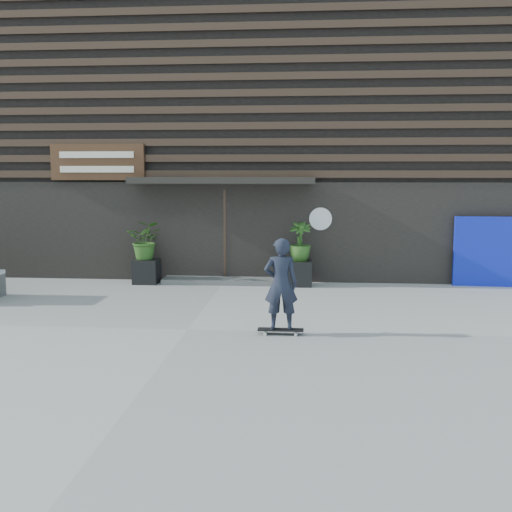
# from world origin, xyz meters

# --- Properties ---
(ground) EXTENTS (80.00, 80.00, 0.00)m
(ground) POSITION_xyz_m (0.00, 0.00, 0.00)
(ground) COLOR #9D9A95
(ground) RESTS_ON ground
(entrance_step) EXTENTS (3.00, 0.80, 0.12)m
(entrance_step) POSITION_xyz_m (0.00, 4.60, 0.06)
(entrance_step) COLOR #4E4F4C
(entrance_step) RESTS_ON ground
(planter_pot_left) EXTENTS (0.60, 0.60, 0.60)m
(planter_pot_left) POSITION_xyz_m (-1.90, 4.40, 0.30)
(planter_pot_left) COLOR black
(planter_pot_left) RESTS_ON ground
(bamboo_left) EXTENTS (0.86, 0.75, 0.96)m
(bamboo_left) POSITION_xyz_m (-1.90, 4.40, 1.08)
(bamboo_left) COLOR #2D591E
(bamboo_left) RESTS_ON planter_pot_left
(planter_pot_right) EXTENTS (0.60, 0.60, 0.60)m
(planter_pot_right) POSITION_xyz_m (1.90, 4.40, 0.30)
(planter_pot_right) COLOR black
(planter_pot_right) RESTS_ON ground
(bamboo_right) EXTENTS (0.54, 0.54, 0.96)m
(bamboo_right) POSITION_xyz_m (1.90, 4.40, 1.08)
(bamboo_right) COLOR #2D591E
(bamboo_right) RESTS_ON planter_pot_right
(blue_tarp) EXTENTS (1.81, 0.21, 1.69)m
(blue_tarp) POSITION_xyz_m (6.53, 4.70, 0.84)
(blue_tarp) COLOR #0D19B0
(blue_tarp) RESTS_ON ground
(building) EXTENTS (18.00, 11.00, 8.00)m
(building) POSITION_xyz_m (-0.00, 9.96, 3.99)
(building) COLOR black
(building) RESTS_ON ground
(skateboarder) EXTENTS (0.78, 0.42, 1.65)m
(skateboarder) POSITION_xyz_m (1.64, -0.20, 0.87)
(skateboarder) COLOR black
(skateboarder) RESTS_ON ground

